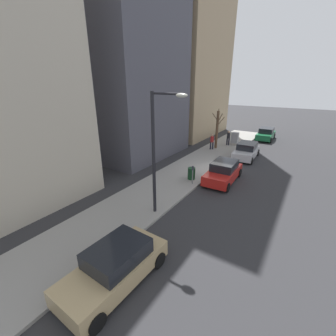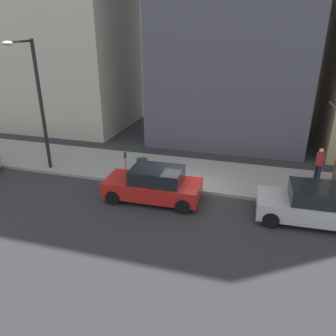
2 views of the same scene
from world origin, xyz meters
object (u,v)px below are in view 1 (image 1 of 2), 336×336
parked_car_green (266,134)px  bare_tree (217,129)px  utility_box (235,139)px  office_block_center (120,35)px  streetlamp (158,146)px  trash_bin (191,173)px  office_tower_left (177,18)px  parked_car_tan (116,266)px  pedestrian_near_meter (228,137)px  parked_car_red (223,172)px  parked_car_silver (246,151)px  parking_meter (193,173)px  pedestrian_midblock (212,141)px

parked_car_green → bare_tree: size_ratio=1.00×
utility_box → office_block_center: size_ratio=0.06×
streetlamp → trash_bin: streetlamp is taller
utility_box → office_block_center: 16.12m
bare_tree → office_tower_left: bearing=-34.0°
parked_car_tan → utility_box: bearing=-81.9°
pedestrian_near_meter → office_block_center: (8.50, 7.86, 9.97)m
parked_car_green → parked_car_red: size_ratio=1.00×
bare_tree → pedestrian_near_meter: 2.38m
parked_car_green → office_tower_left: (12.60, 1.87, 14.06)m
pedestrian_near_meter → parked_car_tan: bearing=-72.0°
bare_tree → office_block_center: bearing=37.4°
parked_car_silver → bare_tree: 4.23m
trash_bin → pedestrian_near_meter: pedestrian_near_meter is taller
parked_car_green → office_tower_left: office_tower_left is taller
parked_car_tan → utility_box: size_ratio=2.98×
parked_car_red → parked_car_tan: 11.08m
utility_box → office_tower_left: (10.12, -3.33, 13.95)m
utility_box → pedestrian_near_meter: pedestrian_near_meter is taller
parked_car_tan → pedestrian_near_meter: 21.14m
parking_meter → bare_tree: 10.26m
parked_car_green → parked_car_silver: size_ratio=0.99×
pedestrian_midblock → streetlamp: bearing=-105.5°
parked_car_silver → pedestrian_midblock: size_ratio=2.57×
parked_car_silver → parked_car_tan: same height
parked_car_red → office_block_center: size_ratio=0.19×
parked_car_silver → bare_tree: (3.69, -1.37, 1.56)m
parked_car_silver → parked_car_red: bearing=88.2°
utility_box → streetlamp: size_ratio=0.22×
parked_car_green → parked_car_silver: (0.08, 9.21, 0.00)m
parked_car_green → office_tower_left: 18.97m
pedestrian_near_meter → pedestrian_midblock: (0.91, 2.68, 0.00)m
parked_car_silver → pedestrian_near_meter: pedestrian_near_meter is taller
bare_tree → trash_bin: (-1.69, 9.23, -1.70)m
utility_box → bare_tree: size_ratio=0.34×
parked_car_red → office_block_center: bearing=-11.5°
parking_meter → office_tower_left: 23.75m
parking_meter → utility_box: size_ratio=0.94×
parked_car_green → utility_box: (2.48, 5.20, 0.11)m
parked_car_tan → utility_box: 21.78m
pedestrian_near_meter → parked_car_silver: bearing=-37.8°
parked_car_silver → pedestrian_near_meter: bearing=-50.0°
parked_car_tan → parking_meter: 9.20m
parking_meter → streetlamp: streetlamp is taller
parked_car_silver → office_block_center: 16.09m
pedestrian_midblock → parked_car_silver: bearing=-34.7°
parked_car_red → utility_box: size_ratio=2.97×
parked_car_green → trash_bin: (2.08, 17.07, -0.14)m
utility_box → bare_tree: bearing=63.8°
parked_car_green → utility_box: bearing=63.6°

